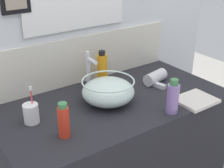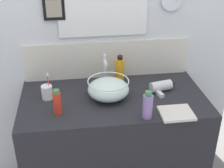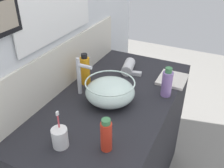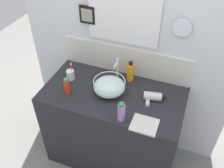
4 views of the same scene
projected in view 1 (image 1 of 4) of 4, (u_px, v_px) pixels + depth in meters
The scene contains 10 objects.
vanity_counter at pixel (113, 167), 1.82m from camera, with size 1.22×0.64×0.88m, color #232328.
back_panel at pixel (78, 18), 1.74m from camera, with size 1.98×0.09×2.51m.
glass_bowl_sink at pixel (108, 91), 1.59m from camera, with size 0.27×0.27×0.13m.
faucet at pixel (89, 69), 1.70m from camera, with size 0.02×0.10×0.23m.
hair_drier at pixel (157, 77), 1.84m from camera, with size 0.20×0.16×0.07m.
toothbrush_cup at pixel (31, 113), 1.43m from camera, with size 0.07×0.07×0.18m.
spray_bottle at pixel (173, 98), 1.50m from camera, with size 0.06×0.06×0.18m.
lotion_bottle at pixel (64, 121), 1.31m from camera, with size 0.05×0.05×0.16m.
soap_dispenser at pixel (102, 68), 1.81m from camera, with size 0.06×0.06×0.20m.
hand_towel at pixel (196, 100), 1.63m from camera, with size 0.20×0.17×0.02m, color silver.
Camera 1 is at (-0.84, -1.18, 1.65)m, focal length 50.00 mm.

